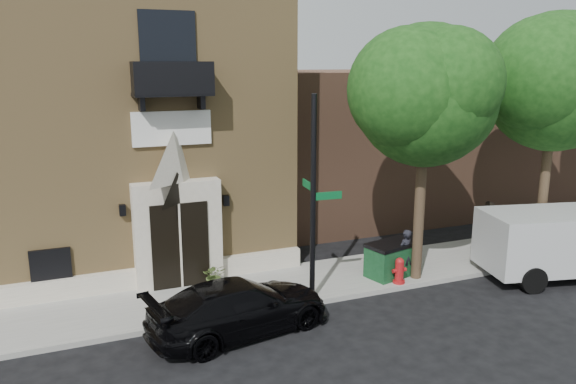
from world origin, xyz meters
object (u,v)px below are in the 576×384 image
object	(u,v)px
cargo_van	(572,240)
dumpster	(392,259)
pedestrian_far	(488,223)
pedestrian_near	(405,253)
black_sedan	(240,307)
fire_hydrant	(399,271)
street_sign	(313,199)

from	to	relation	value
cargo_van	dumpster	bearing A→B (deg)	173.19
dumpster	pedestrian_far	size ratio (longest dim) A/B	1.11
dumpster	pedestrian_near	xyz separation A→B (m)	(0.32, -0.24, 0.22)
pedestrian_near	black_sedan	bearing A→B (deg)	-3.87
black_sedan	cargo_van	world-z (taller)	cargo_van
dumpster	cargo_van	bearing A→B (deg)	-33.71
fire_hydrant	pedestrian_far	bearing A→B (deg)	21.25
pedestrian_far	dumpster	bearing A→B (deg)	96.83
cargo_van	fire_hydrant	bearing A→B (deg)	179.75
dumpster	street_sign	bearing A→B (deg)	178.36
black_sedan	pedestrian_far	distance (m)	10.90
street_sign	pedestrian_near	xyz separation A→B (m)	(3.39, 0.44, -2.16)
fire_hydrant	black_sedan	bearing A→B (deg)	-169.83
black_sedan	fire_hydrant	distance (m)	5.49
fire_hydrant	cargo_van	bearing A→B (deg)	-13.02
street_sign	pedestrian_far	xyz separation A→B (m)	(8.03, 2.01, -2.10)
cargo_van	street_sign	size ratio (longest dim) A/B	0.98
cargo_van	street_sign	bearing A→B (deg)	-175.64
cargo_van	dumpster	world-z (taller)	cargo_van
cargo_van	pedestrian_far	size ratio (longest dim) A/B	3.45
cargo_van	pedestrian_near	distance (m)	5.42
fire_hydrant	pedestrian_near	distance (m)	0.72
street_sign	pedestrian_far	bearing A→B (deg)	18.83
pedestrian_near	pedestrian_far	size ratio (longest dim) A/B	0.93
black_sedan	pedestrian_far	size ratio (longest dim) A/B	2.90
fire_hydrant	pedestrian_near	size ratio (longest dim) A/B	0.53
black_sedan	pedestrian_near	xyz separation A→B (m)	(5.86, 1.38, 0.22)
dumpster	pedestrian_near	distance (m)	0.46
black_sedan	pedestrian_near	distance (m)	6.03
cargo_van	pedestrian_far	distance (m)	3.32
black_sedan	pedestrian_far	bearing A→B (deg)	-85.16
black_sedan	dumpster	xyz separation A→B (m)	(5.54, 1.62, 0.00)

